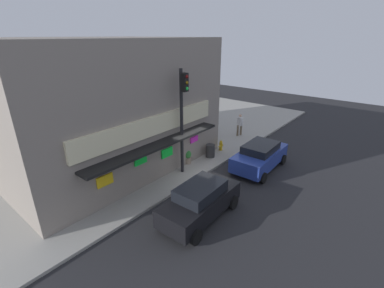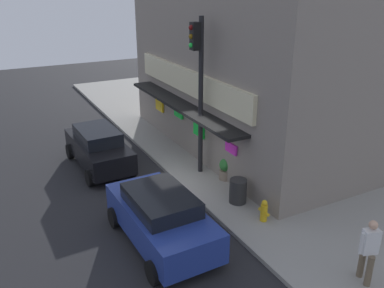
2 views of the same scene
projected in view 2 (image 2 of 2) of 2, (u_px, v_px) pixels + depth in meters
The scene contains 11 objects.
ground_plane at pixel (180, 186), 15.31m from camera, with size 52.72×52.72×0.00m, color #232326.
sidewalk at pixel (297, 156), 17.73m from camera, with size 35.15×11.35×0.14m, color gray.
corner_building at pixel (283, 60), 18.49m from camera, with size 12.04×10.35×7.34m.
traffic_light at pixel (199, 78), 14.77m from camera, with size 0.32×0.58×5.89m.
fire_hydrant at pixel (264, 211), 12.74m from camera, with size 0.46×0.22×0.72m.
trash_can at pixel (238, 191), 13.79m from camera, with size 0.59×0.59×0.84m, color #2D2D2D.
pedestrian at pixel (369, 249), 9.94m from camera, with size 0.52×0.54×1.74m.
potted_plant_by_doorway at pixel (226, 169), 15.41m from camera, with size 0.51×0.51×0.84m.
potted_plant_by_window at pixel (207, 139), 17.72m from camera, with size 0.76×0.76×1.07m.
parked_car_black at pixel (98, 147), 16.60m from camera, with size 4.23×2.02×1.66m.
parked_car_blue at pixel (161, 217), 11.72m from camera, with size 4.27×2.19×1.62m.
Camera 2 is at (12.28, -5.93, 7.15)m, focal length 38.31 mm.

